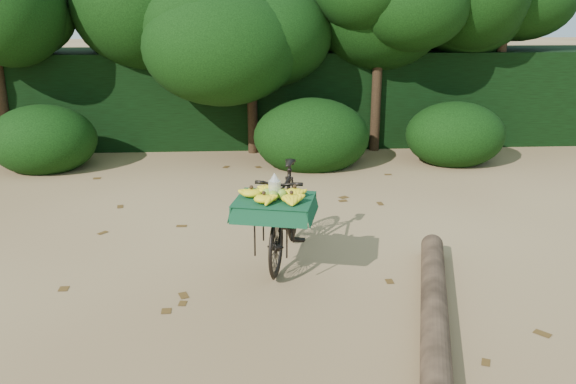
{
  "coord_description": "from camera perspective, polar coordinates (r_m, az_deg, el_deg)",
  "views": [
    {
      "loc": [
        0.49,
        -5.86,
        2.75
      ],
      "look_at": [
        0.86,
        0.28,
        0.79
      ],
      "focal_mm": 38.0,
      "sensor_mm": 36.0,
      "label": 1
    }
  ],
  "objects": [
    {
      "name": "hedge_backdrop",
      "position": [
        12.31,
        -5.73,
        8.9
      ],
      "size": [
        26.0,
        1.8,
        1.8
      ],
      "primitive_type": "cube",
      "color": "black",
      "rests_on": "ground"
    },
    {
      "name": "bush_clumps",
      "position": [
        10.42,
        -3.29,
        4.85
      ],
      "size": [
        8.8,
        1.7,
        0.9
      ],
      "primitive_type": null,
      "color": "black",
      "rests_on": "ground"
    },
    {
      "name": "tree_row",
      "position": [
        11.44,
        -9.4,
        13.64
      ],
      "size": [
        14.5,
        2.0,
        4.0
      ],
      "primitive_type": null,
      "color": "black",
      "rests_on": "ground"
    },
    {
      "name": "fallen_log",
      "position": [
        5.54,
        13.55,
        -11.23
      ],
      "size": [
        1.12,
        3.27,
        0.24
      ],
      "primitive_type": "cylinder",
      "rotation": [
        1.57,
        0.0,
        -0.27
      ],
      "color": "brown",
      "rests_on": "ground"
    },
    {
      "name": "vendor_bicycle",
      "position": [
        6.62,
        -0.31,
        -1.88
      ],
      "size": [
        1.01,
        1.88,
        1.06
      ],
      "rotation": [
        0.0,
        0.0,
        -0.23
      ],
      "color": "black",
      "rests_on": "ground"
    },
    {
      "name": "ground",
      "position": [
        6.49,
        -7.51,
        -7.58
      ],
      "size": [
        80.0,
        80.0,
        0.0
      ],
      "primitive_type": "plane",
      "color": "tan",
      "rests_on": "ground"
    },
    {
      "name": "leaf_litter",
      "position": [
        7.08,
        -7.16,
        -5.31
      ],
      "size": [
        7.0,
        7.3,
        0.01
      ],
      "primitive_type": null,
      "color": "#523615",
      "rests_on": "ground"
    }
  ]
}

